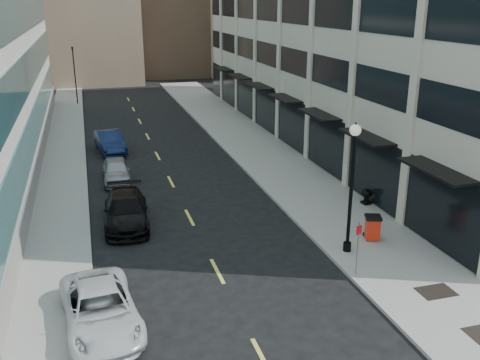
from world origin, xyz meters
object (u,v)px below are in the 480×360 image
trash_bin (373,227)px  sign_post (358,241)px  traffic_signal (72,50)px  urn_planter (367,195)px  car_white_van (100,310)px  car_blue_sedan (110,142)px  lamppost (352,177)px  car_black_pickup (126,210)px  car_silver_sedan (117,171)px

trash_bin → sign_post: (-2.31, -2.82, 0.86)m
traffic_signal → urn_planter: 38.55m
car_white_van → car_blue_sedan: bearing=80.3°
car_white_van → urn_planter: 16.34m
lamppost → car_blue_sedan: bearing=114.5°
car_blue_sedan → car_white_van: bearing=-101.6°
lamppost → urn_planter: size_ratio=7.02×
car_black_pickup → car_silver_sedan: car_black_pickup is taller
trash_bin → sign_post: 3.74m
sign_post → trash_bin: bearing=33.7°
trash_bin → urn_planter: size_ratio=1.38×
trash_bin → car_silver_sedan: bearing=151.1°
sign_post → car_black_pickup: bearing=119.4°
car_white_van → sign_post: sign_post is taller
urn_planter → car_black_pickup: bearing=175.0°
car_blue_sedan → sign_post: sign_post is taller
traffic_signal → lamppost: 41.70m
car_white_van → traffic_signal: bearing=85.2°
trash_bin → traffic_signal: bearing=128.1°
trash_bin → urn_planter: (1.99, 4.15, -0.11)m
car_black_pickup → trash_bin: bearing=-22.5°
car_blue_sedan → car_black_pickup: bearing=-97.6°
car_silver_sedan → urn_planter: 15.15m
traffic_signal → car_white_van: 43.13m
car_white_van → car_silver_sedan: size_ratio=1.27×
car_blue_sedan → car_silver_sedan: bearing=-97.6°
car_white_van → trash_bin: car_white_van is taller
car_silver_sedan → car_blue_sedan: bearing=91.1°
car_silver_sedan → sign_post: (8.50, -15.08, 0.93)m
trash_bin → lamppost: lamppost is taller
car_silver_sedan → traffic_signal: bearing=96.0°
lamppost → sign_post: size_ratio=2.57×
car_black_pickup → car_silver_sedan: 7.00m
car_black_pickup → car_blue_sedan: bearing=93.5°
car_silver_sedan → lamppost: 16.19m
traffic_signal → car_white_van: bearing=-89.1°
car_white_van → car_black_pickup: (1.60, 8.83, 0.03)m
trash_bin → sign_post: bearing=-109.6°
car_blue_sedan → urn_planter: size_ratio=5.67×
car_black_pickup → car_silver_sedan: (0.00, 7.00, -0.06)m
car_black_pickup → sign_post: (8.50, -8.08, 0.88)m
car_white_van → car_blue_sedan: 22.89m
car_blue_sedan → trash_bin: (10.81, -19.26, -0.01)m
urn_planter → car_blue_sedan: bearing=130.3°
traffic_signal → sign_post: traffic_signal is taller
car_blue_sedan → traffic_signal: bearing=89.0°
lamppost → sign_post: lamppost is taller
traffic_signal → car_black_pickup: 34.44m
car_white_van → car_blue_sedan: car_blue_sedan is taller
trash_bin → car_black_pickup: bearing=173.7°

